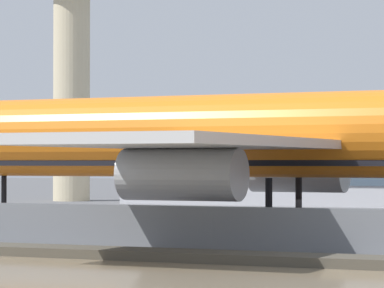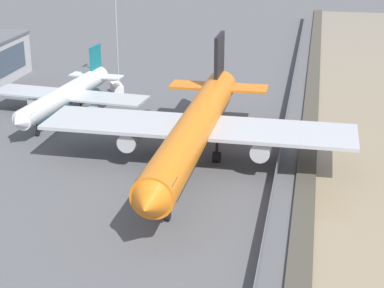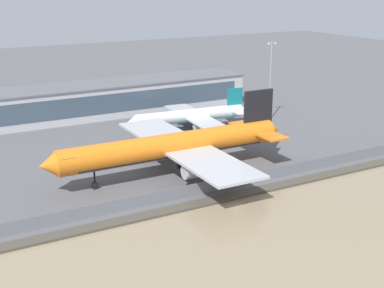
{
  "view_description": "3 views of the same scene",
  "coord_description": "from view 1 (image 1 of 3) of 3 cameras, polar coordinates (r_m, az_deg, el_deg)",
  "views": [
    {
      "loc": [
        23.58,
        -72.84,
        4.98
      ],
      "look_at": [
        -7.04,
        -2.9,
        6.28
      ],
      "focal_mm": 105.0,
      "sensor_mm": 36.0,
      "label": 1
    },
    {
      "loc": [
        -96.54,
        -20.64,
        39.77
      ],
      "look_at": [
        -6.29,
        -2.95,
        5.01
      ],
      "focal_mm": 60.0,
      "sensor_mm": 36.0,
      "label": 2
    },
    {
      "loc": [
        -54.93,
        -103.77,
        42.37
      ],
      "look_at": [
        2.45,
        -0.26,
        5.48
      ],
      "focal_mm": 50.0,
      "sensor_mm": 36.0,
      "label": 3
    }
  ],
  "objects": [
    {
      "name": "ground_plane",
      "position": [
        76.72,
        5.71,
        -4.69
      ],
      "size": [
        500.0,
        500.0,
        0.0
      ],
      "primitive_type": "plane",
      "color": "#565659"
    },
    {
      "name": "perimeter_fence",
      "position": [
        61.65,
        1.11,
        -4.4
      ],
      "size": [
        280.0,
        0.1,
        2.6
      ],
      "color": "slate",
      "rests_on": "ground"
    },
    {
      "name": "cargo_jet_orange",
      "position": [
        74.84,
        2.69,
        0.25
      ],
      "size": [
        58.71,
        50.0,
        17.25
      ],
      "color": "orange",
      "rests_on": "ground"
    },
    {
      "name": "shoreline_seawall",
      "position": [
        57.6,
        -0.61,
        -5.68
      ],
      "size": [
        320.0,
        3.0,
        0.5
      ],
      "color": "#474238",
      "rests_on": "ground"
    },
    {
      "name": "control_tower",
      "position": [
        149.39,
        -6.13,
        4.87
      ],
      "size": [
        9.65,
        9.65,
        35.55
      ],
      "color": "#C6B793",
      "rests_on": "ground"
    }
  ]
}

